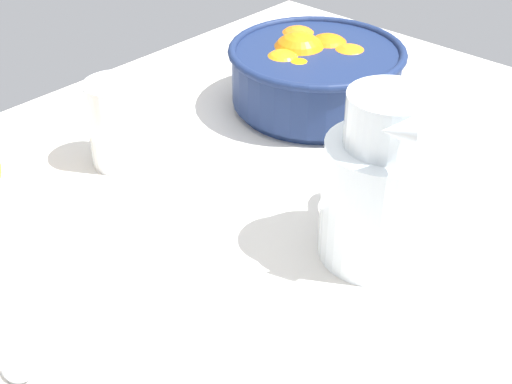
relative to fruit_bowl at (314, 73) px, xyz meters
The scene contains 4 objects.
ground_plane 31.16cm from the fruit_bowl, 152.45° to the right, with size 120.14×93.54×3.00cm, color silver.
fruit_bowl is the anchor object (origin of this frame).
juice_pitcher 34.93cm from the fruit_bowl, 130.13° to the right, with size 14.49×13.74×19.70cm.
second_glass 30.35cm from the fruit_bowl, 163.52° to the left, with size 7.85×7.85×11.31cm.
Camera 1 is at (-50.27, -45.09, 49.91)cm, focal length 50.76 mm.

